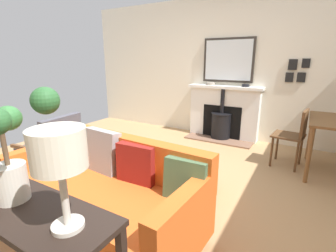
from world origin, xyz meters
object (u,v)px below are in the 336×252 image
console_table (2,207)px  dining_chair_near_fireplace (295,133)px  mantel_bowl_near (211,83)px  sofa (105,191)px  mantel_bowl_far (246,85)px  table_lamp_far_end (59,154)px  fireplace (223,116)px  armchair_accent (54,142)px  potted_plant (7,136)px  ottoman (172,169)px

console_table → dining_chair_near_fireplace: size_ratio=1.87×
mantel_bowl_near → console_table: size_ratio=0.11×
sofa → dining_chair_near_fireplace: bearing=149.5°
mantel_bowl_far → table_lamp_far_end: (3.88, 0.15, 0.08)m
console_table → fireplace: bearing=179.1°
armchair_accent → dining_chair_near_fireplace: bearing=123.7°
potted_plant → dining_chair_near_fireplace: 3.32m
table_lamp_far_end → mantel_bowl_near: bearing=-168.3°
potted_plant → dining_chair_near_fireplace: (-3.04, 1.17, -0.61)m
ottoman → potted_plant: 1.92m
fireplace → mantel_bowl_far: (-0.02, 0.37, 0.59)m
table_lamp_far_end → dining_chair_near_fireplace: bearing=166.3°
mantel_bowl_far → potted_plant: bearing=-4.1°
mantel_bowl_far → table_lamp_far_end: size_ratio=0.28×
fireplace → armchair_accent: (2.60, -1.42, -0.00)m
ottoman → table_lamp_far_end: (1.73, 0.44, 0.88)m
sofa → console_table: 0.85m
fireplace → mantel_bowl_near: bearing=-94.3°
fireplace → armchair_accent: fireplace is taller
fireplace → armchair_accent: size_ratio=1.73×
mantel_bowl_near → potted_plant: potted_plant is taller
fireplace → armchair_accent: 2.96m
fireplace → table_lamp_far_end: bearing=7.7°
mantel_bowl_far → potted_plant: size_ratio=0.21×
mantel_bowl_near → table_lamp_far_end: (3.88, 0.81, 0.07)m
fireplace → mantel_bowl_near: size_ratio=8.36×
mantel_bowl_near → mantel_bowl_far: bearing=90.0°
mantel_bowl_near → dining_chair_near_fireplace: 1.84m
mantel_bowl_near → table_lamp_far_end: size_ratio=0.37×
console_table → ottoman: bearing=175.1°
table_lamp_far_end → dining_chair_near_fireplace: 3.21m
mantel_bowl_near → potted_plant: (3.86, 0.38, 0.07)m
fireplace → table_lamp_far_end: (3.86, 0.52, 0.67)m
mantel_bowl_far → armchair_accent: mantel_bowl_far is taller
sofa → ottoman: bearing=170.8°
mantel_bowl_far → mantel_bowl_near: bearing=-90.0°
table_lamp_far_end → armchair_accent: bearing=-123.0°
fireplace → potted_plant: potted_plant is taller
mantel_bowl_far → ottoman: 2.32m
console_table → table_lamp_far_end: table_lamp_far_end is taller
fireplace → dining_chair_near_fireplace: size_ratio=1.66×
fireplace → sofa: bearing=-1.2°
armchair_accent → potted_plant: potted_plant is taller
fireplace → dining_chair_near_fireplace: (0.80, 1.27, 0.06)m
mantel_bowl_near → dining_chair_near_fireplace: mantel_bowl_near is taller
fireplace → potted_plant: bearing=1.5°
sofa → armchair_accent: 1.44m
potted_plant → mantel_bowl_near: bearing=-174.4°
mantel_bowl_far → ottoman: bearing=-7.6°
console_table → dining_chair_near_fireplace: (-3.06, 1.33, -0.17)m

